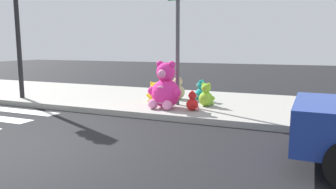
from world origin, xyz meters
name	(u,v)px	position (x,y,z in m)	size (l,w,h in m)	color
ground_plane	(28,152)	(0.00, 0.00, 0.00)	(60.00, 60.00, 0.00)	black
sidewalk	(157,100)	(0.00, 5.20, 0.07)	(28.00, 4.40, 0.15)	#9E9B93
sign_pole	(178,44)	(1.00, 4.40, 1.85)	(0.56, 0.11, 3.20)	#4C4C51
traffic_light	(13,2)	(-4.05, 3.50, 3.12)	(0.28, 0.48, 4.40)	black
plush_pink_large	(165,89)	(0.88, 3.81, 0.65)	(0.97, 0.86, 1.25)	#F22D93
plush_teal	(201,92)	(1.42, 5.28, 0.40)	(0.44, 0.49, 0.64)	teal
plush_lime	(206,97)	(1.81, 4.52, 0.41)	(0.48, 0.46, 0.65)	#8CD133
plush_tan	(177,90)	(0.63, 5.31, 0.44)	(0.52, 0.52, 0.72)	tan
plush_red	(193,103)	(1.67, 3.77, 0.35)	(0.36, 0.37, 0.51)	red
plush_yellow	(154,94)	(0.25, 4.45, 0.39)	(0.47, 0.42, 0.61)	yellow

